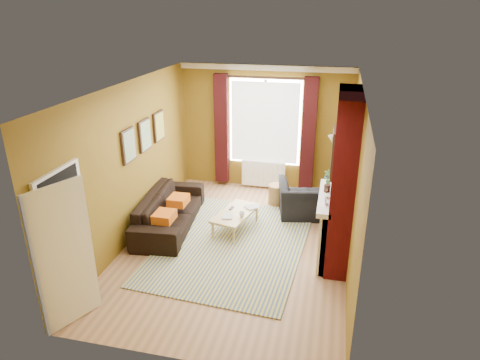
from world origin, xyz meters
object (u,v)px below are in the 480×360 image
at_px(armchair, 306,199).
at_px(floor_lamp, 332,150).
at_px(wicker_stool, 276,194).
at_px(sofa, 170,210).
at_px(coffee_table, 236,214).

xyz_separation_m(armchair, floor_lamp, (0.41, 0.86, 0.80)).
bearing_deg(wicker_stool, sofa, -141.51).
relative_size(armchair, wicker_stool, 2.58).
height_order(armchair, wicker_stool, armchair).
xyz_separation_m(sofa, coffee_table, (1.26, 0.14, -0.01)).
bearing_deg(coffee_table, floor_lamp, 60.16).
relative_size(armchair, floor_lamp, 0.75).
xyz_separation_m(sofa, wicker_stool, (1.84, 1.47, -0.12)).
height_order(sofa, armchair, armchair).
height_order(coffee_table, wicker_stool, wicker_stool).
height_order(wicker_stool, floor_lamp, floor_lamp).
bearing_deg(floor_lamp, coffee_table, -133.54).
bearing_deg(armchair, floor_lamp, -126.97).
bearing_deg(armchair, sofa, 10.87).
bearing_deg(coffee_table, armchair, 49.02).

